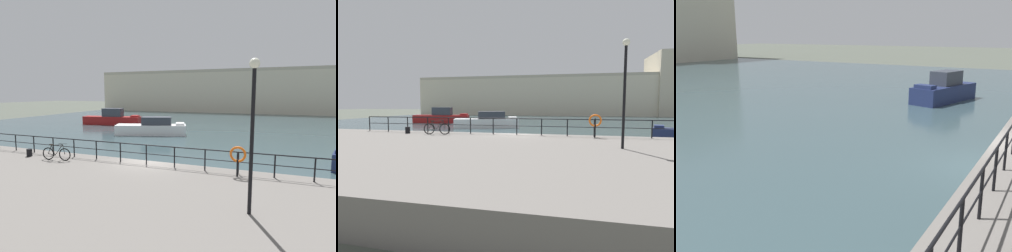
{
  "view_description": "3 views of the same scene",
  "coord_description": "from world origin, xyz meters",
  "views": [
    {
      "loc": [
        6.39,
        -13.5,
        4.89
      ],
      "look_at": [
        -1.55,
        6.78,
        2.22
      ],
      "focal_mm": 28.97,
      "sensor_mm": 36.0,
      "label": 1
    },
    {
      "loc": [
        3.46,
        -17.68,
        3.1
      ],
      "look_at": [
        -1.82,
        4.49,
        1.19
      ],
      "focal_mm": 28.56,
      "sensor_mm": 36.0,
      "label": 2
    },
    {
      "loc": [
        -13.55,
        -1.94,
        4.66
      ],
      "look_at": [
        -2.96,
        4.24,
        1.67
      ],
      "focal_mm": 41.05,
      "sensor_mm": 36.0,
      "label": 3
    }
  ],
  "objects": [
    {
      "name": "moored_blue_motorboat",
      "position": [
        12.81,
        5.4,
        0.78
      ],
      "size": [
        5.95,
        3.26,
        2.09
      ],
      "rotation": [
        0.0,
        0.0,
        2.88
      ],
      "color": "navy",
      "rests_on": "water_basin"
    },
    {
      "name": "ground_plane",
      "position": [
        0.0,
        0.0,
        0.0
      ],
      "size": [
        240.0,
        240.0,
        0.0
      ],
      "primitive_type": "plane",
      "color": "#4C5147"
    }
  ]
}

